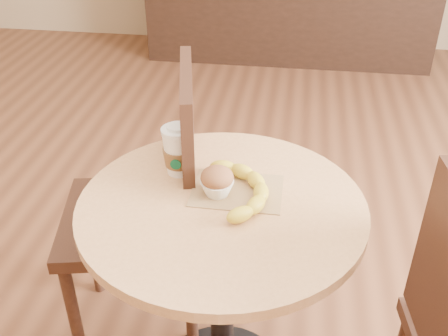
# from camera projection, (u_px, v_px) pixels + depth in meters

# --- Properties ---
(cafe_table) EXTENTS (0.75, 0.75, 0.75)m
(cafe_table) POSITION_uv_depth(u_px,v_px,m) (222.00, 260.00, 1.46)
(cafe_table) COLOR black
(cafe_table) RESTS_ON ground
(chair_left) EXTENTS (0.52, 0.52, 1.00)m
(chair_left) POSITION_uv_depth(u_px,v_px,m) (151.00, 205.00, 1.68)
(chair_left) COLOR #371E13
(chair_left) RESTS_ON ground
(kraft_bag) EXTENTS (0.24, 0.18, 0.00)m
(kraft_bag) POSITION_uv_depth(u_px,v_px,m) (237.00, 191.00, 1.40)
(kraft_bag) COLOR olive
(kraft_bag) RESTS_ON cafe_table
(coffee_cup) EXTENTS (0.09, 0.09, 0.15)m
(coffee_cup) POSITION_uv_depth(u_px,v_px,m) (178.00, 152.00, 1.44)
(coffee_cup) COLOR white
(coffee_cup) RESTS_ON cafe_table
(muffin) EXTENTS (0.09, 0.09, 0.08)m
(muffin) POSITION_uv_depth(u_px,v_px,m) (217.00, 181.00, 1.36)
(muffin) COLOR white
(muffin) RESTS_ON kraft_bag
(banana) EXTENTS (0.25, 0.32, 0.04)m
(banana) POSITION_uv_depth(u_px,v_px,m) (239.00, 190.00, 1.36)
(banana) COLOR gold
(banana) RESTS_ON kraft_bag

